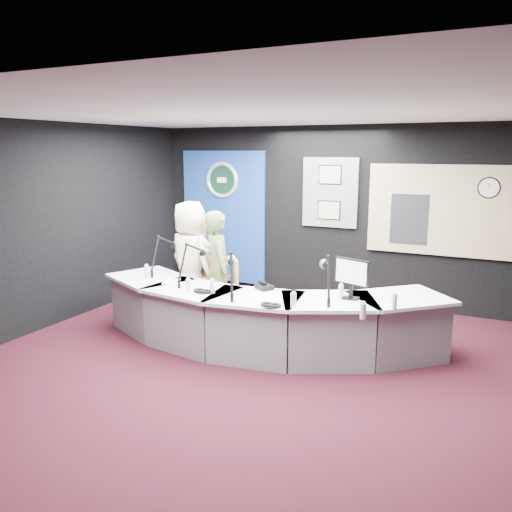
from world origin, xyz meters
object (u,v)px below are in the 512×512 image
at_px(person_woman, 218,269).
at_px(armchair_left, 191,287).
at_px(broadcast_desk, 258,318).
at_px(person_man, 191,262).
at_px(armchair_right, 219,295).

bearing_deg(person_woman, armchair_left, 43.89).
xyz_separation_m(broadcast_desk, person_woman, (-0.83, 0.47, 0.43)).
bearing_deg(person_man, armchair_left, -0.00).
xyz_separation_m(broadcast_desk, armchair_left, (-1.31, 0.52, 0.12)).
xyz_separation_m(armchair_left, person_man, (0.00, 0.00, 0.37)).
xyz_separation_m(broadcast_desk, person_man, (-1.31, 0.52, 0.49)).
distance_m(armchair_left, armchair_right, 0.48).
distance_m(armchair_right, person_woman, 0.36).
relative_size(person_man, person_woman, 1.07).
distance_m(armchair_left, person_man, 0.37).
relative_size(armchair_left, person_man, 0.58).
height_order(armchair_right, person_woman, person_woman).
bearing_deg(person_woman, person_man, 43.89).
distance_m(broadcast_desk, armchair_right, 0.96).
relative_size(armchair_right, person_woman, 0.55).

